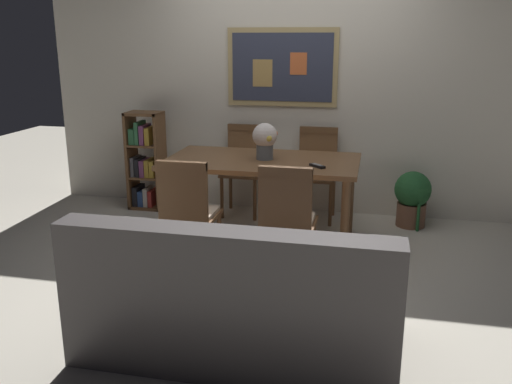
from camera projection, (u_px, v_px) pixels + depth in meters
ground_plane at (263, 261)px, 4.49m from camera, size 12.00×12.00×0.00m
wall_back_with_painting at (293, 85)px, 5.55m from camera, size 5.20×0.14×2.60m
dining_table at (262, 169)px, 4.74m from camera, size 1.65×0.93×0.76m
dining_chair_near_left at (188, 207)px, 4.12m from camera, size 0.40×0.41×0.91m
dining_chair_far_right at (317, 166)px, 5.45m from camera, size 0.40×0.41×0.91m
dining_chair_far_left at (244, 162)px, 5.62m from camera, size 0.40×0.41×0.91m
dining_chair_near_right at (287, 214)px, 3.96m from camera, size 0.40×0.41×0.91m
leather_couch at (236, 303)px, 3.11m from camera, size 1.80×0.84×0.84m
bookshelf at (145, 163)px, 5.79m from camera, size 0.36×0.28×1.03m
potted_ivy at (412, 197)px, 5.26m from camera, size 0.35×0.35×0.59m
flower_vase at (265, 139)px, 4.67m from camera, size 0.21×0.21×0.31m
tv_remote at (317, 166)px, 4.43m from camera, size 0.14×0.14×0.02m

